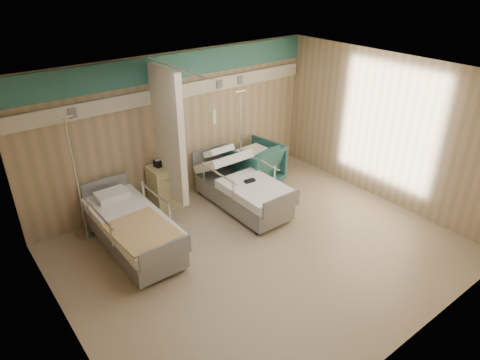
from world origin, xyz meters
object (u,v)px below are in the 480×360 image
at_px(bed_right, 242,193).
at_px(bedside_cabinet, 164,187).
at_px(bed_left, 134,234).
at_px(iv_stand_right, 240,166).
at_px(visitor_armchair, 254,165).
at_px(iv_stand_left, 83,212).

distance_m(bed_right, bedside_cabinet, 1.46).
xyz_separation_m(bed_left, iv_stand_right, (2.75, 0.78, 0.10)).
xyz_separation_m(visitor_armchair, iv_stand_left, (-3.47, 0.33, -0.01)).
bearing_deg(bed_right, iv_stand_right, 54.60).
bearing_deg(bed_right, bed_left, 180.00).
height_order(bed_left, bedside_cabinet, bedside_cabinet).
bearing_deg(iv_stand_left, visitor_armchair, -5.45).
bearing_deg(bed_right, visitor_armchair, 37.30).
relative_size(bed_left, visitor_armchair, 2.21).
relative_size(visitor_armchair, iv_stand_left, 0.46).
relative_size(bedside_cabinet, iv_stand_right, 0.42).
bearing_deg(visitor_armchair, bed_right, 28.57).
xyz_separation_m(bed_right, iv_stand_left, (-2.68, 0.93, 0.12)).
height_order(bedside_cabinet, visitor_armchair, visitor_armchair).
bearing_deg(bedside_cabinet, bed_right, -38.05).
bearing_deg(iv_stand_left, bedside_cabinet, -1.15).
bearing_deg(iv_stand_right, bed_left, -164.25).
height_order(bed_right, bedside_cabinet, bedside_cabinet).
distance_m(visitor_armchair, iv_stand_right, 0.30).
height_order(bed_right, iv_stand_right, iv_stand_right).
xyz_separation_m(bed_left, visitor_armchair, (2.99, 0.60, 0.13)).
relative_size(bedside_cabinet, visitor_armchair, 0.87).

